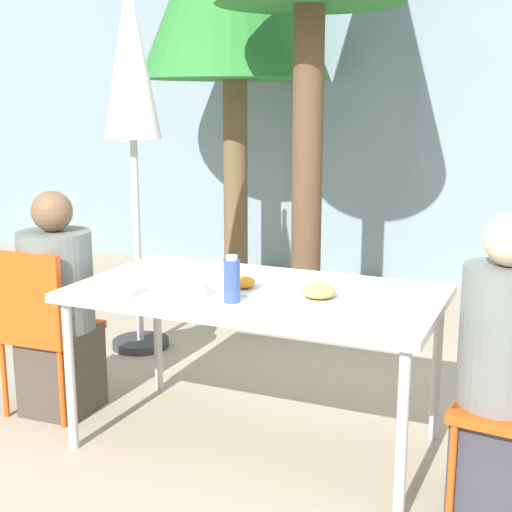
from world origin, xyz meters
name	(u,v)px	position (x,y,z in m)	size (l,w,h in m)	color
ground_plane	(256,443)	(0.00, 0.00, 0.00)	(24.00, 24.00, 0.00)	tan
building_facade	(415,107)	(0.00, 3.36, 1.50)	(10.00, 0.20, 3.00)	gray
dining_table	(256,301)	(0.00, 0.00, 0.69)	(1.61, 0.87, 0.74)	white
chair_left	(40,320)	(-1.10, -0.14, 0.50)	(0.42, 0.42, 0.86)	#E54C14
person_left	(58,311)	(-1.05, -0.05, 0.53)	(0.36, 0.36, 1.13)	#473D33
person_right	(501,375)	(1.05, -0.12, 0.55)	(0.33, 0.33, 1.16)	#383842
closed_umbrella	(131,77)	(-1.21, 0.92, 1.69)	(0.36, 0.36, 2.28)	#333333
plate_0	(241,285)	(-0.05, -0.05, 0.76)	(0.22, 0.22, 0.06)	white
plate_1	(319,295)	(0.32, -0.07, 0.77)	(0.26, 0.26, 0.07)	white
bottle	(232,280)	(-0.01, -0.23, 0.83)	(0.07, 0.07, 0.20)	#334C8E
drinking_cup	(123,286)	(-0.45, -0.36, 0.79)	(0.07, 0.07, 0.11)	white
salad_bowl	(187,290)	(-0.22, -0.23, 0.77)	(0.18, 0.18, 0.06)	white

